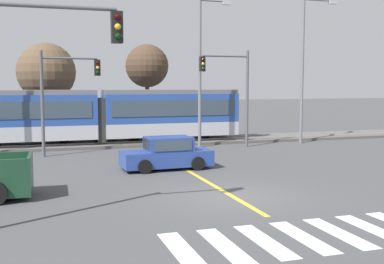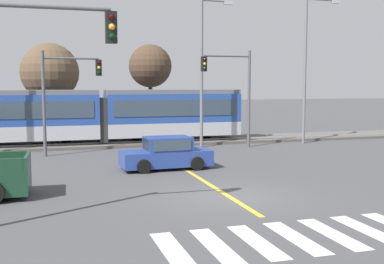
% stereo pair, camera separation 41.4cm
% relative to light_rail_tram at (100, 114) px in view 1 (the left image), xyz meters
% --- Properties ---
extents(ground_plane, '(200.00, 200.00, 0.00)m').
position_rel_light_rail_tram_xyz_m(ground_plane, '(2.73, -15.95, -2.05)').
color(ground_plane, '#474749').
extents(track_bed, '(120.00, 4.00, 0.18)m').
position_rel_light_rail_tram_xyz_m(track_bed, '(2.73, 0.01, -1.96)').
color(track_bed, '#56514C').
rests_on(track_bed, ground).
extents(rail_near, '(120.00, 0.08, 0.10)m').
position_rel_light_rail_tram_xyz_m(rail_near, '(2.73, -0.71, -1.82)').
color(rail_near, '#939399').
rests_on(rail_near, track_bed).
extents(rail_far, '(120.00, 0.08, 0.10)m').
position_rel_light_rail_tram_xyz_m(rail_far, '(2.73, 0.73, -1.82)').
color(rail_far, '#939399').
rests_on(rail_far, track_bed).
extents(light_rail_tram, '(18.50, 2.64, 3.43)m').
position_rel_light_rail_tram_xyz_m(light_rail_tram, '(0.00, 0.00, 0.00)').
color(light_rail_tram, '#B7BAC1').
rests_on(light_rail_tram, track_bed).
extents(crosswalk_stripe_0, '(0.57, 2.80, 0.01)m').
position_rel_light_rail_tram_xyz_m(crosswalk_stripe_0, '(-0.57, -20.75, -2.04)').
color(crosswalk_stripe_0, silver).
rests_on(crosswalk_stripe_0, ground).
extents(crosswalk_stripe_1, '(0.57, 2.80, 0.01)m').
position_rel_light_rail_tram_xyz_m(crosswalk_stripe_1, '(0.53, -20.74, -2.04)').
color(crosswalk_stripe_1, silver).
rests_on(crosswalk_stripe_1, ground).
extents(crosswalk_stripe_2, '(0.57, 2.80, 0.01)m').
position_rel_light_rail_tram_xyz_m(crosswalk_stripe_2, '(1.63, -20.74, -2.04)').
color(crosswalk_stripe_2, silver).
rests_on(crosswalk_stripe_2, ground).
extents(crosswalk_stripe_3, '(0.57, 2.80, 0.01)m').
position_rel_light_rail_tram_xyz_m(crosswalk_stripe_3, '(2.73, -20.73, -2.04)').
color(crosswalk_stripe_3, silver).
rests_on(crosswalk_stripe_3, ground).
extents(crosswalk_stripe_4, '(0.57, 2.80, 0.01)m').
position_rel_light_rail_tram_xyz_m(crosswalk_stripe_4, '(3.83, -20.72, -2.04)').
color(crosswalk_stripe_4, silver).
rests_on(crosswalk_stripe_4, ground).
extents(crosswalk_stripe_5, '(0.57, 2.80, 0.01)m').
position_rel_light_rail_tram_xyz_m(crosswalk_stripe_5, '(4.93, -20.72, -2.04)').
color(crosswalk_stripe_5, silver).
rests_on(crosswalk_stripe_5, ground).
extents(lane_centre_line, '(0.20, 16.74, 0.01)m').
position_rel_light_rail_tram_xyz_m(lane_centre_line, '(2.73, -10.36, -2.05)').
color(lane_centre_line, gold).
rests_on(lane_centre_line, ground).
extents(sedan_crossing, '(4.26, 2.04, 1.52)m').
position_rel_light_rail_tram_xyz_m(sedan_crossing, '(1.92, -9.84, -1.35)').
color(sedan_crossing, '#284293').
rests_on(sedan_crossing, ground).
extents(traffic_light_near_left, '(3.75, 0.38, 6.48)m').
position_rel_light_rail_tram_xyz_m(traffic_light_near_left, '(-3.85, -17.53, 2.24)').
color(traffic_light_near_left, '#515459').
rests_on(traffic_light_near_left, ground).
extents(traffic_light_far_left, '(3.25, 0.38, 5.79)m').
position_rel_light_rail_tram_xyz_m(traffic_light_far_left, '(-2.46, -4.07, 1.77)').
color(traffic_light_far_left, '#515459').
rests_on(traffic_light_far_left, ground).
extents(traffic_light_far_right, '(3.25, 0.38, 6.07)m').
position_rel_light_rail_tram_xyz_m(traffic_light_far_right, '(7.76, -3.59, 1.96)').
color(traffic_light_far_right, '#515459').
rests_on(traffic_light_far_right, ground).
extents(street_lamp_centre, '(2.14, 0.28, 9.34)m').
position_rel_light_rail_tram_xyz_m(street_lamp_centre, '(6.09, -2.83, 3.20)').
color(street_lamp_centre, slate).
rests_on(street_lamp_centre, ground).
extents(street_lamp_east, '(2.57, 0.28, 9.76)m').
position_rel_light_rail_tram_xyz_m(street_lamp_east, '(13.37, -2.87, 3.47)').
color(street_lamp_east, slate).
rests_on(street_lamp_east, ground).
extents(bare_tree_west, '(4.22, 4.22, 6.96)m').
position_rel_light_rail_tram_xyz_m(bare_tree_west, '(-3.14, 5.22, 2.79)').
color(bare_tree_west, brown).
rests_on(bare_tree_west, ground).
extents(bare_tree_east, '(3.37, 3.37, 7.09)m').
position_rel_light_rail_tram_xyz_m(bare_tree_east, '(4.44, 5.75, 3.32)').
color(bare_tree_east, brown).
rests_on(bare_tree_east, ground).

